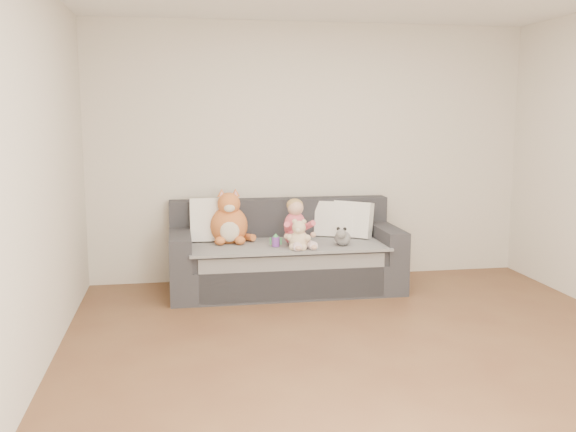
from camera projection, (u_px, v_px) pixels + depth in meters
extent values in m
plane|color=brown|center=(385.00, 367.00, 4.34)|extent=(5.00, 5.00, 0.00)
plane|color=beige|center=(311.00, 153.00, 6.57)|extent=(4.50, 0.00, 4.50)
plane|color=beige|center=(23.00, 182.00, 3.76)|extent=(0.00, 5.00, 5.00)
cube|color=#25262A|center=(285.00, 275.00, 6.22)|extent=(2.20, 0.90, 0.30)
cube|color=#25262A|center=(286.00, 253.00, 6.16)|extent=(1.90, 0.80, 0.15)
cube|color=#25262A|center=(280.00, 218.00, 6.48)|extent=(2.20, 0.20, 0.40)
cube|color=#25262A|center=(180.00, 248.00, 6.01)|extent=(0.20, 0.90, 0.30)
cube|color=#25262A|center=(385.00, 241.00, 6.34)|extent=(0.20, 0.90, 0.30)
cube|color=gray|center=(286.00, 244.00, 6.12)|extent=(1.85, 0.88, 0.02)
cube|color=gray|center=(293.00, 278.00, 5.78)|extent=(1.70, 0.02, 0.41)
cube|color=white|center=(214.00, 220.00, 6.20)|extent=(0.46, 0.21, 0.43)
cube|color=white|center=(335.00, 219.00, 6.43)|extent=(0.42, 0.32, 0.36)
cube|color=white|center=(353.00, 219.00, 6.39)|extent=(0.41, 0.38, 0.37)
ellipsoid|color=#DA4D7B|center=(295.00, 236.00, 6.04)|extent=(0.21, 0.17, 0.17)
ellipsoid|color=#DA4D7B|center=(295.00, 223.00, 6.03)|extent=(0.20, 0.17, 0.22)
ellipsoid|color=#DBAA8C|center=(295.00, 208.00, 6.00)|extent=(0.15, 0.15, 0.15)
ellipsoid|color=tan|center=(295.00, 205.00, 6.01)|extent=(0.16, 0.16, 0.12)
cylinder|color=#DA4D7B|center=(287.00, 227.00, 5.94)|extent=(0.09, 0.21, 0.13)
cylinder|color=#DA4D7B|center=(307.00, 226.00, 6.00)|extent=(0.14, 0.21, 0.13)
ellipsoid|color=#DBAA8C|center=(287.00, 236.00, 5.87)|extent=(0.05, 0.05, 0.05)
ellipsoid|color=#DBAA8C|center=(313.00, 235.00, 5.95)|extent=(0.05, 0.05, 0.05)
cylinder|color=#E5B2C6|center=(295.00, 245.00, 5.86)|extent=(0.08, 0.26, 0.09)
cylinder|color=#E5B2C6|center=(308.00, 244.00, 5.90)|extent=(0.15, 0.27, 0.09)
ellipsoid|color=#DBAA8C|center=(298.00, 248.00, 5.74)|extent=(0.06, 0.08, 0.04)
ellipsoid|color=#DBAA8C|center=(314.00, 247.00, 5.78)|extent=(0.06, 0.08, 0.04)
ellipsoid|color=#C7672C|center=(229.00, 226.00, 6.13)|extent=(0.36, 0.30, 0.38)
ellipsoid|color=beige|center=(230.00, 231.00, 6.02)|extent=(0.19, 0.08, 0.21)
ellipsoid|color=#C7672C|center=(229.00, 204.00, 6.07)|extent=(0.22, 0.22, 0.22)
ellipsoid|color=beige|center=(229.00, 208.00, 5.99)|extent=(0.10, 0.07, 0.08)
cone|color=#C7672C|center=(222.00, 193.00, 6.08)|extent=(0.09, 0.09, 0.08)
cone|color=pink|center=(222.00, 193.00, 6.07)|extent=(0.05, 0.05, 0.05)
cone|color=#C7672C|center=(235.00, 192.00, 6.10)|extent=(0.09, 0.09, 0.08)
cone|color=pink|center=(236.00, 193.00, 6.09)|extent=(0.05, 0.05, 0.05)
ellipsoid|color=#C7672C|center=(220.00, 241.00, 6.00)|extent=(0.10, 0.12, 0.08)
ellipsoid|color=#C7672C|center=(240.00, 240.00, 6.03)|extent=(0.10, 0.12, 0.08)
cylinder|color=#C7672C|center=(246.00, 237.00, 6.22)|extent=(0.17, 0.24, 0.09)
ellipsoid|color=beige|center=(299.00, 240.00, 5.84)|extent=(0.18, 0.15, 0.18)
ellipsoid|color=beige|center=(299.00, 228.00, 5.81)|extent=(0.12, 0.12, 0.12)
ellipsoid|color=beige|center=(295.00, 221.00, 5.82)|extent=(0.05, 0.05, 0.05)
ellipsoid|color=beige|center=(304.00, 222.00, 5.80)|extent=(0.05, 0.05, 0.05)
ellipsoid|color=beige|center=(298.00, 230.00, 5.77)|extent=(0.05, 0.05, 0.05)
ellipsoid|color=beige|center=(290.00, 237.00, 5.83)|extent=(0.06, 0.06, 0.06)
ellipsoid|color=beige|center=(307.00, 238.00, 5.80)|extent=(0.06, 0.06, 0.06)
ellipsoid|color=beige|center=(293.00, 247.00, 5.81)|extent=(0.07, 0.07, 0.07)
ellipsoid|color=beige|center=(303.00, 247.00, 5.78)|extent=(0.07, 0.07, 0.07)
ellipsoid|color=white|center=(343.00, 238.00, 6.01)|extent=(0.15, 0.19, 0.14)
ellipsoid|color=white|center=(341.00, 234.00, 5.91)|extent=(0.09, 0.09, 0.09)
ellipsoid|color=black|center=(338.00, 229.00, 5.93)|extent=(0.03, 0.03, 0.03)
ellipsoid|color=black|center=(345.00, 229.00, 5.91)|extent=(0.03, 0.03, 0.03)
cylinder|color=purple|center=(276.00, 242.00, 5.93)|extent=(0.08, 0.08, 0.09)
cone|color=#40A658|center=(276.00, 235.00, 5.93)|extent=(0.08, 0.08, 0.04)
cylinder|color=#40A658|center=(271.00, 241.00, 5.94)|extent=(0.02, 0.02, 0.06)
cylinder|color=#40A658|center=(281.00, 241.00, 5.93)|extent=(0.02, 0.02, 0.06)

